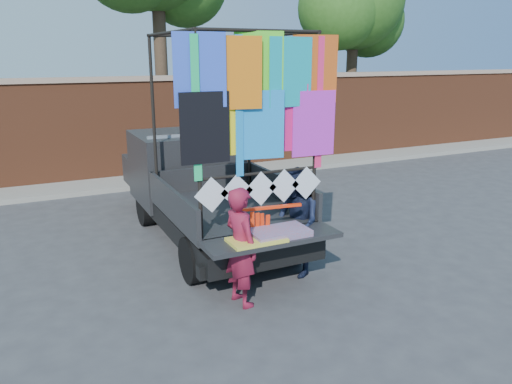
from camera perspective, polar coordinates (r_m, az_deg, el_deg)
name	(u,v)px	position (r m, az deg, el deg)	size (l,w,h in m)	color
ground	(256,281)	(7.27, -0.05, -10.08)	(90.00, 90.00, 0.00)	#38383A
brick_wall	(139,127)	(13.35, -13.25, 7.24)	(30.00, 0.45, 2.61)	brown
curb	(148,180)	(12.92, -12.22, 1.31)	(30.00, 1.20, 0.12)	gray
tree_right	(357,3)	(17.52, 11.45, 20.44)	(4.20, 3.30, 6.62)	#38281C
pickup_truck	(196,183)	(9.17, -6.90, 1.03)	(2.18, 5.47, 3.44)	black
woman	(241,247)	(6.36, -1.75, -6.27)	(0.57, 0.37, 1.56)	maroon
man	(296,222)	(7.23, 4.61, -3.48)	(0.77, 0.60, 1.59)	#151C35
streamer_bundle	(264,221)	(6.67, 0.96, -3.37)	(0.88, 0.17, 0.61)	#FA320D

